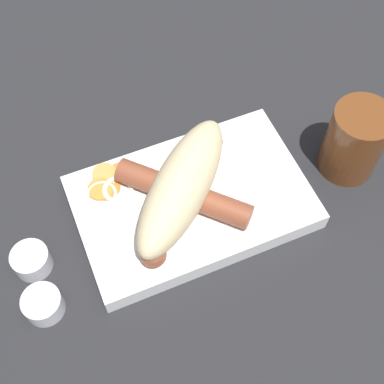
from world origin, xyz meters
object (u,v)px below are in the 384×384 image
at_px(drink_glass, 354,141).
at_px(bread_roll, 182,185).
at_px(food_tray, 192,202).
at_px(sausage, 184,195).
at_px(condiment_cup_far, 44,305).
at_px(condiment_cup_near, 31,258).

bearing_deg(drink_glass, bread_roll, 175.39).
height_order(food_tray, drink_glass, drink_glass).
distance_m(sausage, condiment_cup_far, 0.19).
bearing_deg(bread_roll, sausage, -63.19).
xyz_separation_m(sausage, drink_glass, (0.21, -0.01, 0.01)).
distance_m(food_tray, drink_glass, 0.21).
height_order(condiment_cup_near, drink_glass, drink_glass).
bearing_deg(bread_roll, food_tray, -3.24).
relative_size(sausage, drink_glass, 1.51).
bearing_deg(condiment_cup_near, food_tray, -1.01).
bearing_deg(condiment_cup_far, condiment_cup_near, 88.99).
distance_m(sausage, drink_glass, 0.21).
relative_size(condiment_cup_near, condiment_cup_far, 1.00).
relative_size(condiment_cup_far, drink_glass, 0.44).
bearing_deg(sausage, food_tray, 11.89).
bearing_deg(bread_roll, condiment_cup_near, 179.14).
xyz_separation_m(condiment_cup_far, drink_glass, (0.40, 0.04, 0.04)).
xyz_separation_m(bread_roll, drink_glass, (0.22, -0.02, -0.01)).
relative_size(food_tray, drink_glass, 2.80).
relative_size(bread_roll, condiment_cup_far, 4.23).
bearing_deg(sausage, bread_roll, 116.81).
bearing_deg(food_tray, condiment_cup_far, -164.37).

